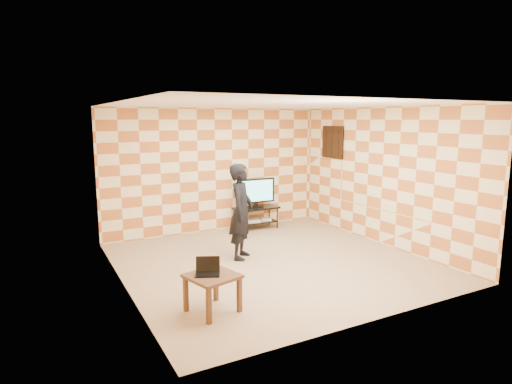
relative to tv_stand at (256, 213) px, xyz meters
The scene contains 14 objects.
floor 2.35m from the tv_stand, 111.14° to the right, with size 5.00×5.00×0.00m, color tan.
wall_back 1.33m from the tv_stand, 158.13° to the left, with size 5.00×0.02×2.70m, color beige.
wall_front 4.84m from the tv_stand, 100.17° to the right, with size 5.00×0.02×2.70m, color beige.
wall_left 4.10m from the tv_stand, 147.03° to the right, with size 0.02×5.00×2.70m, color beige.
wall_right 2.90m from the tv_stand, 52.46° to the right, with size 0.02×5.00×2.70m, color beige.
ceiling 3.29m from the tv_stand, 111.14° to the right, with size 5.00×5.00×0.02m, color white.
wall_art 2.36m from the tv_stand, 20.61° to the right, with size 0.04×0.72×0.72m.
tv_stand is the anchor object (origin of this frame).
tv 0.49m from the tv_stand, 88.17° to the right, with size 0.90×0.18×0.65m.
dvd_player 0.21m from the tv_stand, behind, with size 0.40×0.29×0.07m, color #ACACAE.
game_console 0.29m from the tv_stand, ahead, with size 0.23×0.17×0.05m, color silver.
side_table 4.29m from the tv_stand, 125.64° to the right, with size 0.72×0.72×0.50m.
laptop 4.26m from the tv_stand, 126.52° to the right, with size 0.38×0.35×0.21m.
person 2.14m from the tv_stand, 125.33° to the right, with size 0.62×0.41×1.70m, color black.
Camera 1 is at (-3.62, -6.18, 2.46)m, focal length 30.00 mm.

